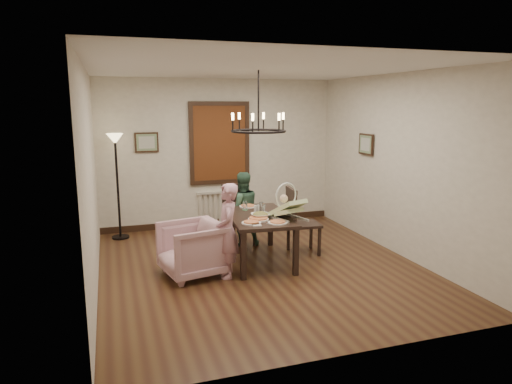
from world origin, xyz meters
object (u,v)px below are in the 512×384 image
chair_far (240,215)px  seated_man (242,215)px  drinking_glass (263,209)px  dining_table (258,220)px  armchair (192,249)px  elderly_woman (228,239)px  floor_lamp (118,188)px  chair_right (304,220)px  baby_bouncer (287,207)px

chair_far → seated_man: seated_man is taller
drinking_glass → dining_table: bearing=-160.1°
armchair → elderly_woman: bearing=53.6°
drinking_glass → floor_lamp: (-2.03, 1.85, 0.12)m
seated_man → drinking_glass: (0.09, -0.80, 0.27)m
seated_man → floor_lamp: size_ratio=0.57×
drinking_glass → elderly_woman: bearing=-143.1°
dining_table → chair_right: (0.79, 0.12, -0.09)m
dining_table → baby_bouncer: (0.31, -0.36, 0.26)m
chair_right → baby_bouncer: bearing=140.3°
chair_far → elderly_woman: (-0.55, -1.34, 0.03)m
chair_far → armchair: chair_far is taller
dining_table → chair_far: chair_far is taller
dining_table → chair_far: 0.87m
chair_right → seated_man: 1.07m
elderly_woman → drinking_glass: bearing=139.9°
seated_man → floor_lamp: (-1.94, 1.05, 0.39)m
elderly_woman → seated_man: size_ratio=1.05×
dining_table → elderly_woman: bearing=-135.8°
drinking_glass → floor_lamp: 2.75m
armchair → seated_man: (1.04, 1.11, 0.14)m
armchair → seated_man: size_ratio=0.80×
drinking_glass → chair_right: bearing=6.9°
armchair → elderly_woman: elderly_woman is taller
chair_right → baby_bouncer: same height
elderly_woman → seated_man: elderly_woman is taller
dining_table → armchair: size_ratio=1.94×
chair_right → drinking_glass: size_ratio=7.50×
chair_far → elderly_woman: size_ratio=0.95×
dining_table → drinking_glass: (0.08, 0.03, 0.16)m
seated_man → baby_bouncer: (0.33, -1.19, 0.38)m
drinking_glass → baby_bouncer: bearing=-59.4°
baby_bouncer → drinking_glass: (-0.23, 0.39, -0.11)m
armchair → elderly_woman: size_ratio=0.76×
dining_table → seated_man: size_ratio=1.55×
chair_far → elderly_woman: bearing=-120.2°
baby_bouncer → chair_far: bearing=88.5°
elderly_woman → baby_bouncer: (0.91, 0.12, 0.36)m
armchair → baby_bouncer: bearing=74.5°
chair_far → armchair: size_ratio=1.25×
dining_table → seated_man: 0.83m
chair_right → drinking_glass: (-0.71, -0.09, 0.25)m
chair_far → chair_right: size_ratio=0.95×
dining_table → seated_man: bearing=96.2°
elderly_woman → drinking_glass: (0.68, 0.51, 0.25)m
armchair → drinking_glass: (1.13, 0.31, 0.41)m
elderly_woman → floor_lamp: size_ratio=0.60×
dining_table → drinking_glass: bearing=25.2°
floor_lamp → elderly_woman: bearing=-60.2°
chair_right → seated_man: size_ratio=1.04×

